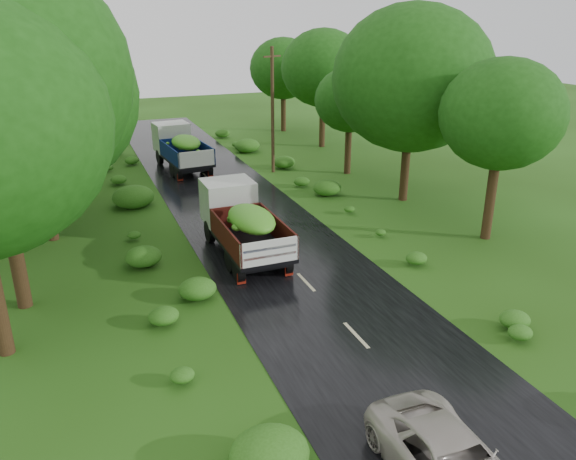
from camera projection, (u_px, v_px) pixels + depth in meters
ground at (431, 415)px, 14.15m from camera, size 120.00×120.00×0.00m
road at (342, 320)px, 18.49m from camera, size 6.50×80.00×0.02m
road_lines at (329, 306)px, 19.35m from camera, size 0.12×69.60×0.00m
truck_near at (241, 219)px, 23.19m from camera, size 2.29×6.30×2.64m
truck_far at (180, 146)px, 35.97m from camera, size 2.80×6.51×2.66m
utility_pole at (273, 110)px, 34.32m from camera, size 1.27×0.60×7.64m
trees_left at (12, 74)px, 27.53m from camera, size 7.86×32.95×9.58m
trees_right at (360, 81)px, 33.98m from camera, size 5.14×29.54×8.21m
shrubs at (255, 222)px, 26.17m from camera, size 11.90×44.00×0.70m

